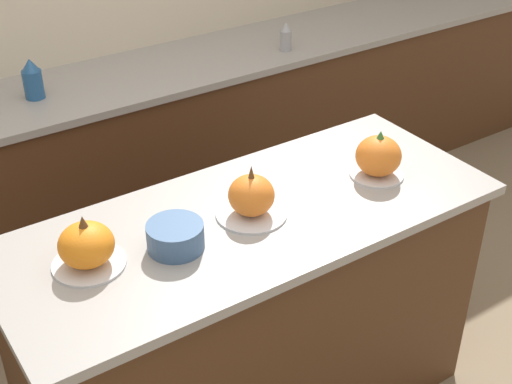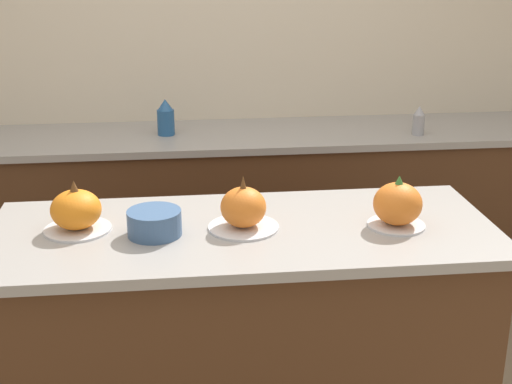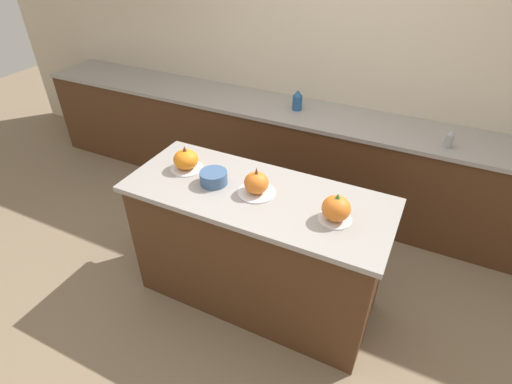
% 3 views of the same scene
% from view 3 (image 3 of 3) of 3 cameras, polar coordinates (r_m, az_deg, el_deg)
% --- Properties ---
extents(ground_plane, '(12.00, 12.00, 0.00)m').
position_cam_3_polar(ground_plane, '(3.08, 0.05, -14.42)').
color(ground_plane, '#847056').
extents(wall_back, '(8.00, 0.06, 2.50)m').
position_cam_3_polar(wall_back, '(3.73, 11.99, 17.47)').
color(wall_back, beige).
rests_on(wall_back, ground_plane).
extents(kitchen_island, '(1.67, 0.68, 0.93)m').
position_cam_3_polar(kitchen_island, '(2.73, 0.06, -8.06)').
color(kitchen_island, '#4C2D19').
rests_on(kitchen_island, ground_plane).
extents(back_counter, '(6.00, 0.60, 0.90)m').
position_cam_3_polar(back_counter, '(3.76, 9.11, 4.53)').
color(back_counter, '#4C2D19').
rests_on(back_counter, ground_plane).
extents(pumpkin_cake_left, '(0.22, 0.22, 0.17)m').
position_cam_3_polar(pumpkin_cake_left, '(2.68, -9.98, 4.50)').
color(pumpkin_cake_left, silver).
rests_on(pumpkin_cake_left, kitchen_island).
extents(pumpkin_cake_center, '(0.23, 0.23, 0.18)m').
position_cam_3_polar(pumpkin_cake_center, '(2.40, -0.05, 1.18)').
color(pumpkin_cake_center, silver).
rests_on(pumpkin_cake_center, kitchen_island).
extents(pumpkin_cake_right, '(0.19, 0.19, 0.18)m').
position_cam_3_polar(pumpkin_cake_right, '(2.23, 11.37, -2.40)').
color(pumpkin_cake_right, silver).
rests_on(pumpkin_cake_right, kitchen_island).
extents(bottle_tall, '(0.09, 0.09, 0.18)m').
position_cam_3_polar(bottle_tall, '(3.59, 5.94, 12.91)').
color(bottle_tall, '#235184').
rests_on(bottle_tall, back_counter).
extents(bottle_short, '(0.06, 0.06, 0.15)m').
position_cam_3_polar(bottle_short, '(3.29, 25.94, 6.89)').
color(bottle_short, '#99999E').
rests_on(bottle_short, back_counter).
extents(mixing_bowl, '(0.17, 0.17, 0.08)m').
position_cam_3_polar(mixing_bowl, '(2.52, -6.08, 2.06)').
color(mixing_bowl, '#3D5B84').
rests_on(mixing_bowl, kitchen_island).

